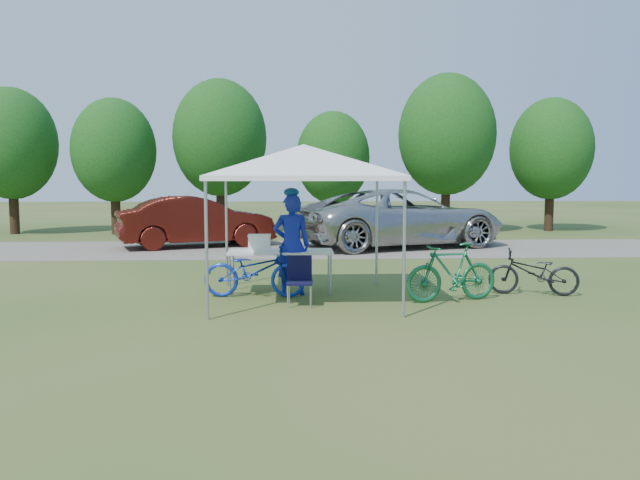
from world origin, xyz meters
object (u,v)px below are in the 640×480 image
object	(u,v)px
bike_green	(452,272)
bike_dark	(534,272)
folding_chair	(300,276)
minivan	(402,218)
bike_blue	(255,271)
sedan	(196,221)
cooler	(259,242)
folding_table	(281,253)
cyclist	(292,245)

from	to	relation	value
bike_green	bike_dark	world-z (taller)	bike_green
folding_chair	minivan	world-z (taller)	minivan
bike_dark	minivan	xyz separation A→B (m)	(-0.96, 8.23, 0.50)
bike_blue	sedan	bearing A→B (deg)	20.14
bike_blue	bike_green	bearing A→B (deg)	-94.27
bike_dark	sedan	distance (m)	11.34
bike_green	minivan	bearing A→B (deg)	161.79
cooler	minivan	distance (m)	8.78
folding_table	minivan	xyz separation A→B (m)	(3.69, 7.78, 0.17)
bike_blue	cyclist	bearing A→B (deg)	-68.27
bike_blue	minivan	bearing A→B (deg)	-21.89
folding_chair	sedan	world-z (taller)	sedan
bike_green	sedan	xyz separation A→B (m)	(-5.75, 9.08, 0.30)
bike_blue	sedan	world-z (taller)	sedan
bike_blue	bike_dark	distance (m)	5.12
cyclist	cooler	bearing A→B (deg)	-19.70
minivan	folding_table	bearing A→B (deg)	136.21
bike_dark	folding_table	bearing A→B (deg)	-80.61
folding_chair	bike_green	size ratio (longest dim) A/B	0.49
minivan	sedan	xyz separation A→B (m)	(-6.45, 0.34, -0.11)
cyclist	bike_blue	size ratio (longest dim) A/B	1.01
cyclist	sedan	distance (m)	8.83
bike_blue	folding_table	bearing A→B (deg)	-44.20
minivan	sedan	world-z (taller)	minivan
cyclist	minivan	xyz separation A→B (m)	(3.48, 7.98, -0.00)
folding_table	minivan	size ratio (longest dim) A/B	0.30
folding_chair	bike_blue	xyz separation A→B (m)	(-0.80, 0.75, -0.01)
folding_table	bike_green	xyz separation A→B (m)	(2.99, -0.97, -0.24)
bike_blue	bike_dark	world-z (taller)	bike_blue
folding_table	folding_chair	size ratio (longest dim) A/B	2.33
folding_table	folding_chair	world-z (taller)	folding_chair
cyclist	sedan	world-z (taller)	cyclist
folding_table	bike_green	bearing A→B (deg)	-17.97
bike_green	minivan	size ratio (longest dim) A/B	0.26
cooler	bike_green	size ratio (longest dim) A/B	0.25
sedan	folding_chair	bearing A→B (deg)	177.66
folding_chair	minivan	xyz separation A→B (m)	(3.36, 8.93, 0.43)
cooler	bike_blue	distance (m)	0.62
folding_table	minivan	bearing A→B (deg)	64.63
folding_chair	bike_green	distance (m)	2.66
folding_table	folding_chair	distance (m)	1.23
cyclist	bike_dark	world-z (taller)	cyclist
cyclist	bike_green	world-z (taller)	cyclist
cooler	sedan	distance (m)	8.46
minivan	bike_green	bearing A→B (deg)	157.00
cyclist	bike_dark	distance (m)	4.48
folding_chair	bike_green	xyz separation A→B (m)	(2.65, 0.18, 0.02)
folding_chair	bike_dark	size ratio (longest dim) A/B	0.52
bike_green	sedan	world-z (taller)	sedan
folding_chair	bike_green	bearing A→B (deg)	8.06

